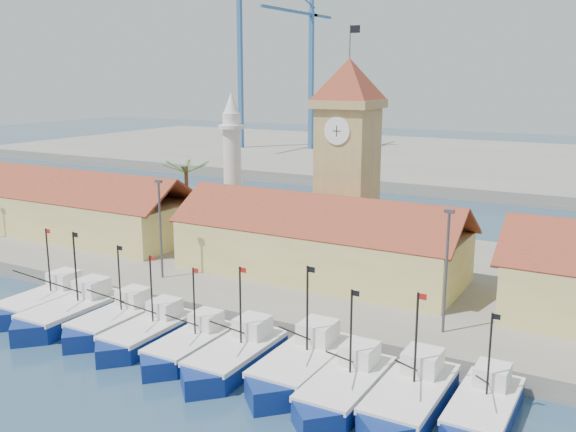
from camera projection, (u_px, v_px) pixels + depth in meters
The scene contains 21 objects.
ground at pixel (185, 374), 43.01m from camera, with size 400.00×400.00×0.00m, color navy.
quay at pixel (337, 270), 63.28m from camera, with size 140.00×32.00×1.50m, color gray.
terminal at pixel (509, 164), 136.41m from camera, with size 240.00×80.00×2.00m, color gray.
boat_0 at pixel (43, 303), 54.05m from camera, with size 3.62×9.91×7.50m.
boat_1 at pixel (70, 314), 51.47m from camera, with size 3.79×10.39×7.87m.
boat_2 at pixel (114, 323), 49.95m from camera, with size 3.46×9.47×7.17m.
boat_3 at pixel (146, 335), 47.66m from camera, with size 3.39×9.28×7.02m.
boat_4 at pixel (188, 347), 45.49m from camera, with size 3.26×8.93×6.76m.
boat_5 at pixel (234, 358), 43.57m from camera, with size 3.59×9.83×7.44m.
boat_6 at pixel (300, 367), 42.10m from camera, with size 3.84×10.53×7.96m.
boat_7 at pixel (344, 390), 39.20m from camera, with size 3.56×9.74×7.37m.
boat_8 at pixel (408, 401), 37.83m from camera, with size 3.70×10.13×7.67m.
boat_9 at pixel (482, 412), 36.75m from camera, with size 3.29×9.02×6.83m.
hall_left at pixel (73, 212), 74.50m from camera, with size 31.20×10.13×7.61m.
hall_center at pixel (319, 248), 59.18m from camera, with size 27.04×10.13×7.61m.
clock_tower at pixel (348, 155), 62.56m from camera, with size 5.80×5.80×22.70m.
minaret at pixel (232, 165), 71.93m from camera, with size 3.00×3.00×16.30m.
palm_tree at pixel (187, 194), 73.38m from camera, with size 5.60×5.03×8.39m.
lamp_posts at pixel (281, 242), 51.59m from camera, with size 80.70×0.25×9.03m.
crane_blue_far at pixel (235, 42), 152.41m from camera, with size 1.00×36.39×45.16m.
crane_blue_near at pixel (308, 56), 150.83m from camera, with size 1.00×32.44×39.45m.
Camera 1 is at (25.51, -31.22, 19.62)m, focal length 40.00 mm.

